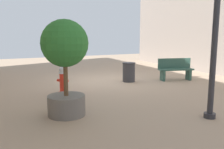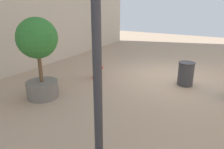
{
  "view_description": "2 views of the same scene",
  "coord_description": "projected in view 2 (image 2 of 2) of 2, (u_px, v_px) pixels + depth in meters",
  "views": [
    {
      "loc": [
        4.36,
        9.66,
        2.04
      ],
      "look_at": [
        1.05,
        2.61,
        0.73
      ],
      "focal_mm": 39.56,
      "sensor_mm": 36.0,
      "label": 1
    },
    {
      "loc": [
        -1.97,
        8.05,
        2.77
      ],
      "look_at": [
        1.02,
        2.73,
        0.73
      ],
      "focal_mm": 35.01,
      "sensor_mm": 36.0,
      "label": 2
    }
  ],
  "objects": [
    {
      "name": "ground_plane",
      "position": [
        169.0,
        77.0,
        8.45
      ],
      "size": [
        23.4,
        23.4,
        0.0
      ],
      "primitive_type": "plane",
      "color": "tan"
    },
    {
      "name": "fire_hydrant",
      "position": [
        97.0,
        66.0,
        8.17
      ],
      "size": [
        0.39,
        0.39,
        0.94
      ],
      "color": "red",
      "rests_on": "ground_plane"
    },
    {
      "name": "trash_bin",
      "position": [
        186.0,
        74.0,
        7.51
      ],
      "size": [
        0.56,
        0.56,
        0.81
      ],
      "color": "#38383D",
      "rests_on": "ground_plane"
    },
    {
      "name": "planter_tree",
      "position": [
        38.0,
        50.0,
        6.21
      ],
      "size": [
        1.16,
        1.16,
        2.38
      ],
      "color": "slate",
      "rests_on": "ground_plane"
    },
    {
      "name": "street_lamp",
      "position": [
        96.0,
        9.0,
        2.98
      ],
      "size": [
        0.36,
        0.36,
        4.35
      ],
      "color": "#2D2D33",
      "rests_on": "ground_plane"
    }
  ]
}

